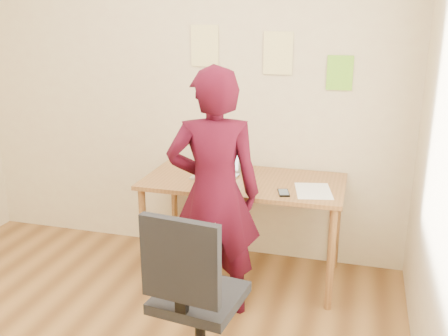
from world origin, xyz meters
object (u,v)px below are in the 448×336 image
(person, at_px, (214,194))
(phone, at_px, (284,193))
(office_chair, at_px, (195,309))
(laptop, at_px, (217,169))
(desk, at_px, (244,191))

(person, bearing_deg, phone, -160.66)
(office_chair, bearing_deg, person, 105.12)
(office_chair, bearing_deg, laptop, 108.02)
(desk, bearing_deg, laptop, 168.94)
(desk, relative_size, phone, 9.45)
(desk, bearing_deg, office_chair, -88.85)
(phone, height_order, office_chair, office_chair)
(desk, xyz_separation_m, phone, (0.32, -0.21, 0.09))
(desk, xyz_separation_m, laptop, (-0.21, 0.04, 0.14))
(phone, height_order, person, person)
(office_chair, xyz_separation_m, person, (-0.09, 0.66, 0.38))
(phone, relative_size, person, 0.09)
(laptop, bearing_deg, phone, -22.13)
(desk, relative_size, office_chair, 1.46)
(office_chair, bearing_deg, phone, 79.61)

